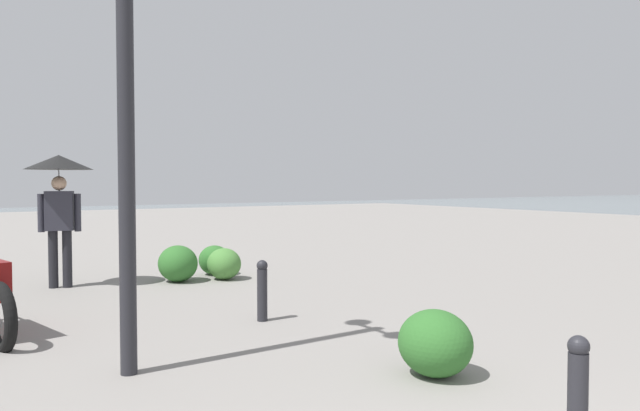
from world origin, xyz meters
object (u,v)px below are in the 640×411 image
object	(u,v)px
bollard_near	(578,391)
pedestrian	(59,183)
lamppost	(125,21)
bollard_mid	(262,289)

from	to	relation	value
bollard_near	pedestrian	bearing A→B (deg)	11.44
lamppost	bollard_near	bearing A→B (deg)	-147.94
lamppost	pedestrian	distance (m)	5.02
pedestrian	bollard_mid	world-z (taller)	pedestrian
lamppost	bollard_mid	world-z (taller)	lamppost
lamppost	pedestrian	bearing A→B (deg)	-3.32
bollard_near	bollard_mid	size ratio (longest dim) A/B	0.99
lamppost	bollard_mid	size ratio (longest dim) A/B	6.31
bollard_near	lamppost	bearing A→B (deg)	32.06
lamppost	pedestrian	xyz separation A→B (m)	(4.83, -0.28, -1.35)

